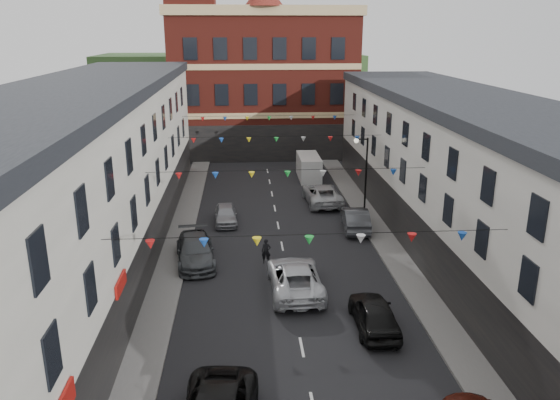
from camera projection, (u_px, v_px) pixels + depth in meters
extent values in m
plane|color=black|center=(293.00, 304.00, 28.34)|extent=(160.00, 160.00, 0.00)
cube|color=#605E5B|center=(164.00, 290.00, 29.76)|extent=(1.80, 64.00, 0.15)
cube|color=#605E5B|center=(412.00, 282.00, 30.68)|extent=(1.80, 64.00, 0.15)
cube|color=beige|center=(55.00, 212.00, 27.01)|extent=(8.00, 56.00, 10.00)
cube|color=black|center=(41.00, 104.00, 25.41)|extent=(8.40, 56.00, 0.70)
cube|color=black|center=(143.00, 273.00, 28.30)|extent=(0.12, 56.00, 3.20)
cube|color=silver|center=(515.00, 211.00, 28.73)|extent=(8.00, 56.00, 9.00)
cube|color=black|center=(527.00, 120.00, 27.28)|extent=(8.40, 56.00, 0.70)
cube|color=black|center=(435.00, 264.00, 29.33)|extent=(0.12, 56.00, 3.20)
cube|color=maroon|center=(263.00, 86.00, 62.27)|extent=(20.00, 12.00, 15.00)
cube|color=tan|center=(262.00, 12.00, 59.88)|extent=(20.60, 12.60, 1.00)
cube|color=maroon|center=(193.00, 46.00, 57.57)|extent=(5.00, 5.00, 24.00)
cube|color=#2B4D24|center=(231.00, 87.00, 85.60)|extent=(40.00, 14.00, 10.00)
cylinder|color=black|center=(366.00, 177.00, 41.22)|extent=(0.14, 0.14, 6.00)
cylinder|color=black|center=(362.00, 139.00, 40.33)|extent=(0.90, 0.10, 0.10)
sphere|color=beige|center=(356.00, 141.00, 40.33)|extent=(0.36, 0.36, 0.36)
imported|color=#43474B|center=(195.00, 251.00, 33.21)|extent=(2.90, 5.70, 1.58)
imported|color=#9C9DA4|center=(226.00, 214.00, 40.06)|extent=(1.80, 4.04, 1.35)
imported|color=black|center=(374.00, 314.00, 25.85)|extent=(1.88, 4.61, 1.57)
imported|color=#434549|center=(355.00, 219.00, 38.79)|extent=(2.07, 4.94, 1.59)
imported|color=#B0B2B5|center=(322.00, 194.00, 44.57)|extent=(2.94, 5.90, 1.61)
imported|color=silver|center=(295.00, 277.00, 29.55)|extent=(2.89, 6.00, 1.65)
cube|color=silver|center=(309.00, 167.00, 51.98)|extent=(1.95, 5.05, 2.23)
imported|color=black|center=(266.00, 251.00, 33.13)|extent=(0.60, 0.43, 1.56)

